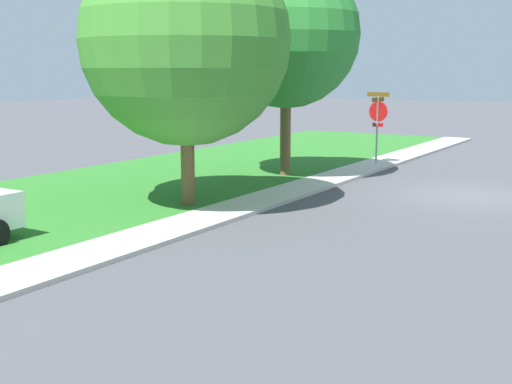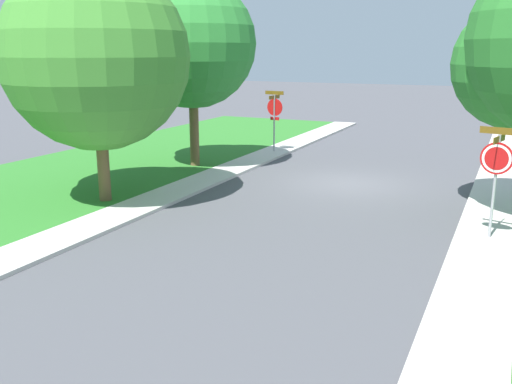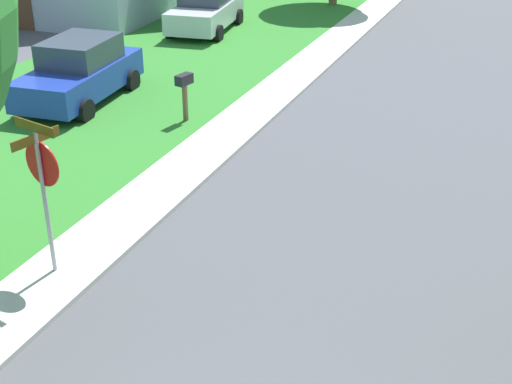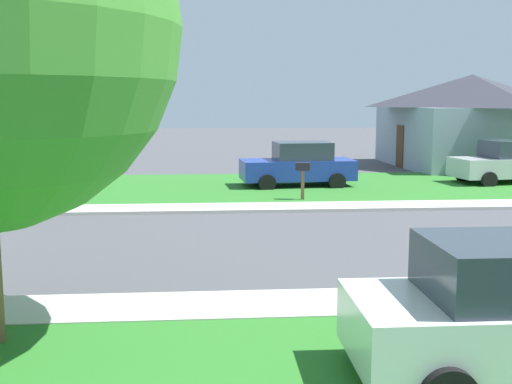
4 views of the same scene
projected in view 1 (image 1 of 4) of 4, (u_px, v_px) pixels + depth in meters
The scene contains 5 objects.
ground_plane at pixel (472, 196), 19.26m from camera, with size 120.00×120.00×0.00m, color #4C4C51.
sidewalk_east at pixel (22, 276), 11.63m from camera, with size 1.40×56.00×0.10m, color beige.
stop_sign_near_corner at pixel (378, 116), 25.13m from camera, with size 0.92×0.92×2.77m.
tree_sidewalk_mid at pixel (181, 48), 17.32m from camera, with size 5.78×5.38×7.02m.
tree_sidewalk_near at pixel (282, 39), 22.22m from camera, with size 5.25×4.88×7.20m.
Camera 1 is at (-4.64, 19.38, 3.58)m, focal length 46.92 mm.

